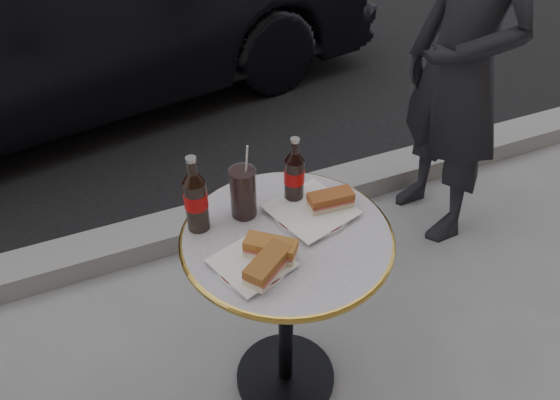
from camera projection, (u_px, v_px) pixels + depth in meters
name	position (u px, v px, depth m)	size (l,w,h in m)	color
ground	(285.00, 378.00, 2.03)	(80.00, 80.00, 0.00)	gray
curb	(210.00, 222.00, 2.64)	(40.00, 0.20, 0.12)	gray
bistro_table	(286.00, 315.00, 1.80)	(0.62, 0.62, 0.73)	#BAB2C4
plate_left	(252.00, 264.00, 1.47)	(0.19, 0.19, 0.01)	white
plate_right	(311.00, 212.00, 1.63)	(0.23, 0.23, 0.01)	silver
sandwich_left_a	(268.00, 266.00, 1.42)	(0.15, 0.07, 0.05)	#935625
sandwich_left_b	(271.00, 249.00, 1.47)	(0.14, 0.07, 0.05)	#A8652A
sandwich_right	(331.00, 201.00, 1.63)	(0.14, 0.06, 0.05)	#974F26
cola_bottle_left	(195.00, 194.00, 1.51)	(0.07, 0.07, 0.25)	black
cola_bottle_right	(294.00, 171.00, 1.62)	(0.06, 0.06, 0.23)	black
cola_glass	(243.00, 192.00, 1.59)	(0.08, 0.08, 0.16)	black
parked_car	(69.00, 8.00, 3.27)	(3.82, 1.33, 1.26)	black
pedestrian	(463.00, 68.00, 2.24)	(0.59, 0.38, 1.61)	black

